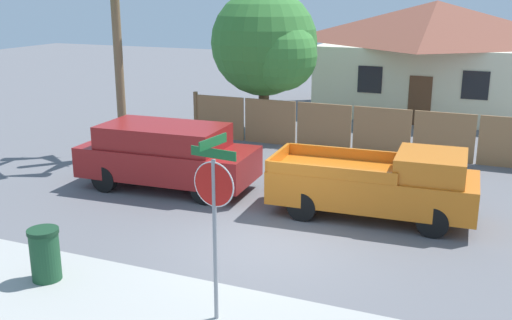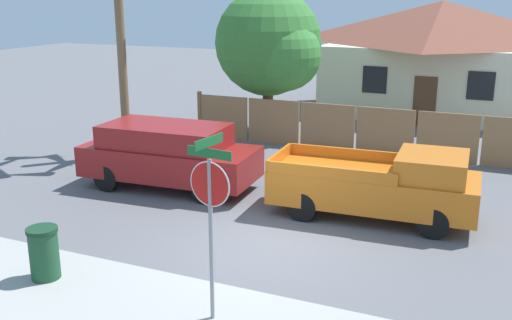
{
  "view_description": "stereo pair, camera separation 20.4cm",
  "coord_description": "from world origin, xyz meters",
  "views": [
    {
      "loc": [
        4.32,
        -11.05,
        5.24
      ],
      "look_at": [
        -0.66,
        0.85,
        1.6
      ],
      "focal_mm": 42.0,
      "sensor_mm": 36.0,
      "label": 1
    },
    {
      "loc": [
        4.51,
        -10.97,
        5.24
      ],
      "look_at": [
        -0.66,
        0.85,
        1.6
      ],
      "focal_mm": 42.0,
      "sensor_mm": 36.0,
      "label": 2
    }
  ],
  "objects": [
    {
      "name": "ground_plane",
      "position": [
        0.0,
        0.0,
        0.0
      ],
      "size": [
        80.0,
        80.0,
        0.0
      ],
      "primitive_type": "plane",
      "color": "slate"
    },
    {
      "name": "wooden_fence",
      "position": [
        0.71,
        8.3,
        0.79
      ],
      "size": [
        13.97,
        0.12,
        1.68
      ],
      "color": "#997047",
      "rests_on": "ground"
    },
    {
      "name": "house",
      "position": [
        1.2,
        16.98,
        2.52
      ],
      "size": [
        9.86,
        7.6,
        4.87
      ],
      "color": "beige",
      "rests_on": "ground"
    },
    {
      "name": "oak_tree",
      "position": [
        -3.87,
        9.62,
        3.34
      ],
      "size": [
        4.12,
        3.92,
        5.4
      ],
      "color": "brown",
      "rests_on": "ground"
    },
    {
      "name": "palm_tree",
      "position": [
        -7.06,
        4.85,
        4.78
      ],
      "size": [
        2.74,
        2.95,
        5.57
      ],
      "color": "brown",
      "rests_on": "ground"
    },
    {
      "name": "red_suv",
      "position": [
        -4.01,
        2.55,
        0.96
      ],
      "size": [
        4.88,
        2.25,
        1.77
      ],
      "rotation": [
        0.0,
        0.0,
        0.05
      ],
      "color": "maroon",
      "rests_on": "ground"
    },
    {
      "name": "orange_pickup",
      "position": [
        1.82,
        2.56,
        0.83
      ],
      "size": [
        4.9,
        2.15,
        1.68
      ],
      "rotation": [
        0.0,
        0.0,
        0.05
      ],
      "color": "orange",
      "rests_on": "ground"
    },
    {
      "name": "stop_sign",
      "position": [
        0.29,
        -3.13,
        2.08
      ],
      "size": [
        0.82,
        0.74,
        3.1
      ],
      "rotation": [
        0.0,
        0.0,
        -0.12
      ],
      "color": "gray",
      "rests_on": "ground"
    },
    {
      "name": "trash_bin",
      "position": [
        -3.28,
        -3.11,
        0.51
      ],
      "size": [
        0.58,
        0.58,
        1.01
      ],
      "color": "#1E4C2D",
      "rests_on": "ground"
    }
  ]
}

